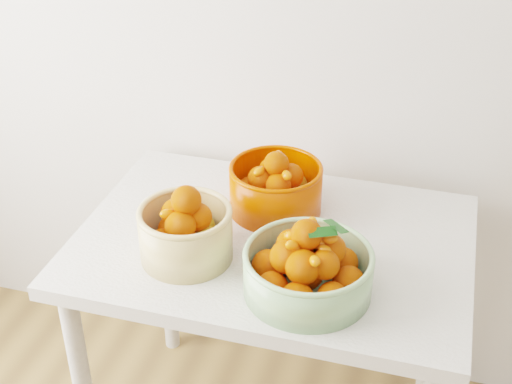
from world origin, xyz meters
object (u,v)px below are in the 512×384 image
bowl_cream (186,231)px  bowl_orange (276,187)px  table (273,267)px  bowl_green (308,268)px

bowl_cream → bowl_orange: bowl_cream is taller
table → bowl_orange: bearing=102.6°
table → bowl_orange: size_ratio=3.59×
table → bowl_cream: 0.28m
table → bowl_orange: 0.21m
bowl_cream → bowl_orange: 0.31m
bowl_cream → bowl_green: size_ratio=0.76×
bowl_cream → bowl_green: 0.32m
table → bowl_cream: bowl_cream is taller
table → bowl_green: size_ratio=2.55×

